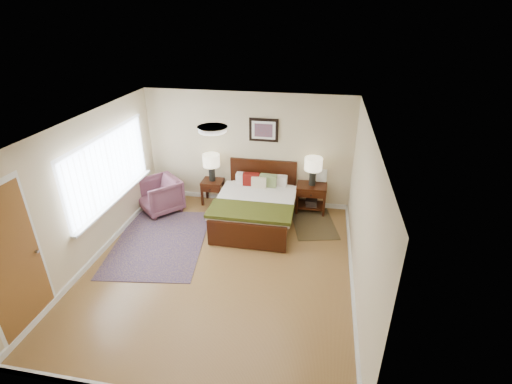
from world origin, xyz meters
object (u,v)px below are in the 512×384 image
at_px(bed, 256,202).
at_px(lamp_right, 313,166).
at_px(armchair, 160,195).
at_px(rug_persian, 160,242).
at_px(nightstand_right, 311,195).
at_px(nightstand_left, 212,186).
at_px(lamp_left, 211,162).

distance_m(bed, lamp_right, 1.43).
xyz_separation_m(lamp_right, armchair, (-3.24, -0.57, -0.70)).
bearing_deg(rug_persian, armchair, 103.74).
distance_m(nightstand_right, armchair, 3.29).
distance_m(bed, armchair, 2.16).
height_order(bed, rug_persian, bed).
xyz_separation_m(nightstand_left, lamp_left, (0.00, 0.02, 0.56)).
distance_m(lamp_left, rug_persian, 2.09).
relative_size(nightstand_left, armchair, 0.67).
distance_m(nightstand_left, lamp_right, 2.30).
height_order(bed, nightstand_right, bed).
relative_size(lamp_right, armchair, 0.75).
height_order(lamp_left, lamp_right, lamp_right).
relative_size(nightstand_left, lamp_left, 0.90).
distance_m(lamp_left, lamp_right, 2.21).
xyz_separation_m(nightstand_right, lamp_right, (-0.00, 0.01, 0.68)).
bearing_deg(armchair, bed, 38.37).
height_order(nightstand_left, nightstand_right, nightstand_right).
distance_m(lamp_left, armchair, 1.33).
distance_m(nightstand_left, nightstand_right, 2.21).
height_order(nightstand_right, rug_persian, nightstand_right).
bearing_deg(nightstand_left, nightstand_right, 0.16).
relative_size(bed, armchair, 2.35).
bearing_deg(nightstand_right, armchair, -170.31).
distance_m(nightstand_right, lamp_right, 0.68).
bearing_deg(rug_persian, lamp_left, 64.51).
distance_m(nightstand_right, lamp_left, 2.29).
bearing_deg(rug_persian, bed, 23.93).
height_order(armchair, rug_persian, armchair).
relative_size(nightstand_right, rug_persian, 0.27).
bearing_deg(rug_persian, nightstand_left, 64.32).
relative_size(bed, rug_persian, 0.82).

